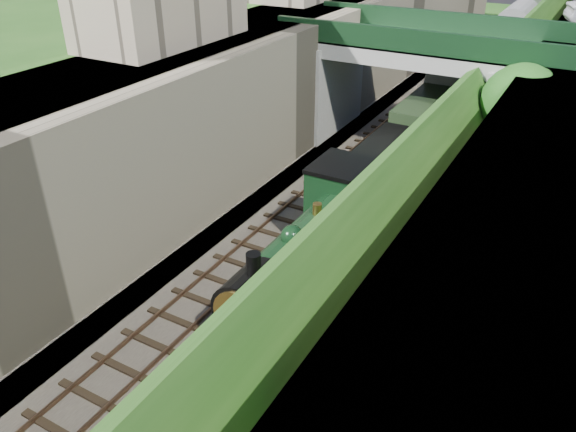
{
  "coord_description": "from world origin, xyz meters",
  "views": [
    {
      "loc": [
        8.62,
        -6.56,
        12.85
      ],
      "look_at": [
        0.0,
        8.8,
        2.84
      ],
      "focal_mm": 35.0,
      "sensor_mm": 36.0,
      "label": 1
    }
  ],
  "objects": [
    {
      "name": "embankment_slope",
      "position": [
        4.96,
        19.9,
        2.7
      ],
      "size": [
        4.59,
        90.82,
        6.36
      ],
      "color": "#1E4714",
      "rests_on": "ground"
    },
    {
      "name": "coach_front",
      "position": [
        1.2,
        28.52,
        2.05
      ],
      "size": [
        2.9,
        18.0,
        3.7
      ],
      "color": "black",
      "rests_on": "trackbed"
    },
    {
      "name": "tree",
      "position": [
        5.91,
        19.98,
        4.65
      ],
      "size": [
        3.6,
        3.8,
        6.6
      ],
      "color": "black",
      "rests_on": "ground"
    },
    {
      "name": "track_right",
      "position": [
        1.2,
        20.0,
        0.25
      ],
      "size": [
        2.5,
        90.0,
        0.2
      ],
      "color": "black",
      "rests_on": "trackbed"
    },
    {
      "name": "track_left",
      "position": [
        -2.0,
        20.0,
        0.25
      ],
      "size": [
        2.5,
        90.0,
        0.2
      ],
      "color": "black",
      "rests_on": "trackbed"
    },
    {
      "name": "retaining_wall",
      "position": [
        -5.5,
        20.0,
        3.5
      ],
      "size": [
        1.0,
        90.0,
        7.0
      ],
      "primitive_type": "cube",
      "color": "#756B56",
      "rests_on": "ground"
    },
    {
      "name": "coach_middle",
      "position": [
        1.2,
        47.32,
        2.05
      ],
      "size": [
        2.9,
        18.0,
        3.7
      ],
      "color": "black",
      "rests_on": "trackbed"
    },
    {
      "name": "tender",
      "position": [
        1.2,
        15.92,
        1.62
      ],
      "size": [
        2.7,
        6.0,
        3.05
      ],
      "color": "black",
      "rests_on": "trackbed"
    },
    {
      "name": "trackbed",
      "position": [
        0.0,
        20.0,
        0.1
      ],
      "size": [
        10.0,
        90.0,
        0.2
      ],
      "primitive_type": "cube",
      "color": "#473F38",
      "rests_on": "ground"
    },
    {
      "name": "street_plateau_left",
      "position": [
        -9.0,
        20.0,
        3.5
      ],
      "size": [
        6.0,
        90.0,
        7.0
      ],
      "primitive_type": "cube",
      "color": "#262628",
      "rests_on": "ground"
    },
    {
      "name": "coach_rear",
      "position": [
        1.2,
        66.12,
        2.05
      ],
      "size": [
        2.9,
        18.0,
        3.7
      ],
      "color": "black",
      "rests_on": "trackbed"
    },
    {
      "name": "road_bridge",
      "position": [
        0.94,
        24.0,
        4.08
      ],
      "size": [
        16.0,
        6.4,
        7.25
      ],
      "color": "gray",
      "rests_on": "ground"
    },
    {
      "name": "locomotive",
      "position": [
        1.2,
        8.56,
        1.89
      ],
      "size": [
        3.1,
        10.22,
        3.83
      ],
      "color": "black",
      "rests_on": "trackbed"
    }
  ]
}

